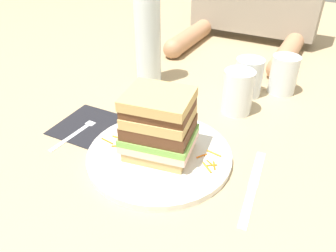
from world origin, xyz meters
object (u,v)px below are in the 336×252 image
at_px(main_plate, 161,153).
at_px(water_bottle, 148,32).
at_px(napkin_dark, 88,125).
at_px(empty_tumbler_1, 248,77).
at_px(fork, 81,129).
at_px(empty_tumbler_0, 284,75).
at_px(sandwich, 160,124).
at_px(juice_glass, 237,94).
at_px(knife, 252,188).

bearing_deg(main_plate, water_bottle, 124.69).
bearing_deg(napkin_dark, empty_tumbler_1, 49.29).
bearing_deg(water_bottle, fork, -91.53).
bearing_deg(fork, water_bottle, 88.47).
xyz_separation_m(empty_tumbler_0, empty_tumbler_1, (-0.08, -0.06, -0.00)).
relative_size(napkin_dark, empty_tumbler_0, 1.43).
relative_size(water_bottle, empty_tumbler_0, 3.12).
bearing_deg(water_bottle, sandwich, -55.35).
distance_m(juice_glass, empty_tumbler_1, 0.10).
bearing_deg(empty_tumbler_0, juice_glass, -115.41).
distance_m(main_plate, napkin_dark, 0.20).
height_order(water_bottle, empty_tumbler_0, water_bottle).
bearing_deg(juice_glass, empty_tumbler_1, 91.84).
bearing_deg(water_bottle, juice_glass, -9.11).
bearing_deg(empty_tumbler_1, juice_glass, -88.16).
relative_size(fork, juice_glass, 1.61).
xyz_separation_m(juice_glass, empty_tumbler_1, (-0.00, 0.10, 0.00)).
height_order(main_plate, napkin_dark, main_plate).
height_order(main_plate, water_bottle, water_bottle).
bearing_deg(knife, empty_tumbler_0, 95.46).
height_order(main_plate, knife, main_plate).
distance_m(sandwich, juice_glass, 0.24).
xyz_separation_m(sandwich, napkin_dark, (-0.20, 0.02, -0.07)).
xyz_separation_m(juice_glass, empty_tumbler_0, (0.07, 0.15, 0.00)).
height_order(napkin_dark, empty_tumbler_0, empty_tumbler_0).
height_order(knife, juice_glass, juice_glass).
distance_m(sandwich, fork, 0.21).
relative_size(knife, empty_tumbler_1, 2.09).
distance_m(water_bottle, empty_tumbler_1, 0.28).
distance_m(juice_glass, empty_tumbler_0, 0.17).
xyz_separation_m(fork, juice_glass, (0.27, 0.24, 0.04)).
height_order(main_plate, juice_glass, juice_glass).
bearing_deg(water_bottle, knife, -36.64).
xyz_separation_m(napkin_dark, water_bottle, (0.01, 0.26, 0.14)).
xyz_separation_m(sandwich, fork, (-0.20, -0.00, -0.07)).
height_order(napkin_dark, fork, fork).
bearing_deg(napkin_dark, knife, -3.13).
bearing_deg(napkin_dark, juice_glass, 38.45).
height_order(knife, water_bottle, water_bottle).
bearing_deg(napkin_dark, water_bottle, 88.59).
relative_size(sandwich, knife, 0.72).
distance_m(fork, water_bottle, 0.31).
xyz_separation_m(main_plate, empty_tumbler_1, (0.07, 0.33, 0.04)).
relative_size(sandwich, napkin_dark, 1.02).
bearing_deg(water_bottle, napkin_dark, -91.41).
height_order(sandwich, knife, sandwich).
bearing_deg(napkin_dark, empty_tumbler_0, 46.96).
height_order(fork, knife, fork).
distance_m(napkin_dark, fork, 0.02).
distance_m(sandwich, empty_tumbler_1, 0.34).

